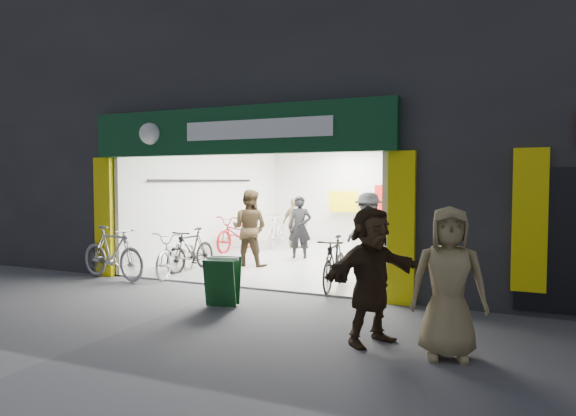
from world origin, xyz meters
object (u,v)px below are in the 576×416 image
Objects in this scene: parked_bike at (113,253)px; pedestrian_near at (449,282)px; sandwich_board at (223,281)px; bike_left_front at (177,253)px; bike_right_front at (334,263)px.

parked_bike is 1.05× the size of pedestrian_near.
sandwich_board is (3.37, -1.11, -0.13)m from parked_bike.
pedestrian_near reaches higher than bike_left_front.
bike_right_front is at bearing 45.30° from sandwich_board.
bike_right_front is 0.95× the size of pedestrian_near.
bike_right_front is 2.40m from sandwich_board.
bike_left_front is 1.35m from parked_bike.
bike_right_front is 3.94m from pedestrian_near.
bike_left_front is 6.82m from pedestrian_near.
bike_right_front is at bearing -69.86° from parked_bike.
parked_bike is at bearing 151.02° from pedestrian_near.
pedestrian_near is at bearing -37.27° from bike_left_front.
pedestrian_near is 2.25× the size of sandwich_board.
bike_left_front is 3.64m from bike_right_front.
pedestrian_near reaches higher than bike_right_front.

